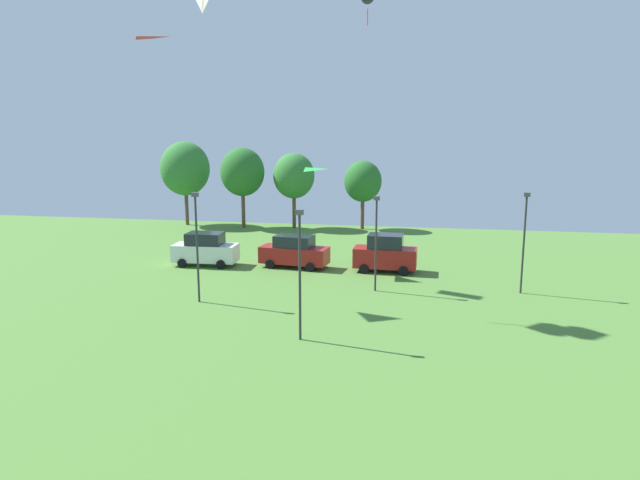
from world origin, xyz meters
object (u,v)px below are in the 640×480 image
at_px(light_post_0, 376,238).
at_px(treeline_tree_1, 242,172).
at_px(parked_car_leftmost, 205,249).
at_px(treeline_tree_2, 294,176).
at_px(parked_car_third_from_left, 385,254).
at_px(light_post_2, 197,241).
at_px(treeline_tree_0, 185,169).
at_px(kite_flying_3, 137,49).
at_px(treeline_tree_3, 363,182).
at_px(light_post_3, 524,237).
at_px(parked_car_second_from_left, 294,252).
at_px(light_post_1, 300,267).
at_px(kite_flying_9, 303,181).

relative_size(light_post_0, treeline_tree_1, 0.72).
distance_m(parked_car_leftmost, light_post_0, 13.47).
bearing_deg(treeline_tree_2, parked_car_third_from_left, -58.34).
relative_size(light_post_2, treeline_tree_0, 0.73).
distance_m(kite_flying_3, light_post_0, 17.00).
distance_m(light_post_0, treeline_tree_0, 30.29).
bearing_deg(treeline_tree_3, light_post_0, -81.65).
relative_size(light_post_2, light_post_3, 1.03).
xyz_separation_m(parked_car_leftmost, treeline_tree_1, (-2.50, 16.37, 4.35)).
bearing_deg(treeline_tree_2, light_post_0, -65.12).
xyz_separation_m(kite_flying_3, light_post_0, (12.91, 3.17, -10.60)).
bearing_deg(light_post_2, light_post_3, 15.93).
height_order(light_post_0, treeline_tree_1, treeline_tree_1).
height_order(parked_car_second_from_left, treeline_tree_2, treeline_tree_2).
bearing_deg(light_post_1, parked_car_leftmost, 126.55).
distance_m(kite_flying_3, light_post_2, 10.94).
relative_size(light_post_2, treeline_tree_1, 0.78).
bearing_deg(parked_car_leftmost, treeline_tree_0, 114.61).
height_order(kite_flying_3, treeline_tree_3, kite_flying_3).
xyz_separation_m(kite_flying_3, light_post_1, (10.26, -5.67, -10.44)).
bearing_deg(treeline_tree_2, treeline_tree_1, -172.21).
height_order(treeline_tree_0, treeline_tree_3, treeline_tree_0).
height_order(parked_car_third_from_left, light_post_1, light_post_1).
xyz_separation_m(kite_flying_9, light_post_1, (2.49, -12.38, -2.82)).
bearing_deg(light_post_2, treeline_tree_0, 114.76).
height_order(parked_car_leftmost, treeline_tree_0, treeline_tree_0).
distance_m(parked_car_leftmost, treeline_tree_0, 19.60).
bearing_deg(light_post_1, parked_car_third_from_left, 78.22).
height_order(parked_car_second_from_left, light_post_3, light_post_3).
relative_size(parked_car_leftmost, parked_car_third_from_left, 1.08).
bearing_deg(treeline_tree_2, parked_car_leftmost, -98.46).
relative_size(parked_car_leftmost, treeline_tree_3, 0.69).
bearing_deg(treeline_tree_3, light_post_3, -60.83).
xyz_separation_m(parked_car_leftmost, treeline_tree_2, (2.54, 17.06, 3.99)).
relative_size(treeline_tree_1, treeline_tree_3, 1.18).
relative_size(kite_flying_3, kite_flying_9, 1.05).
bearing_deg(parked_car_third_from_left, treeline_tree_3, 102.92).
bearing_deg(kite_flying_9, kite_flying_3, -139.20).
distance_m(light_post_2, treeline_tree_3, 27.00).
bearing_deg(parked_car_second_from_left, parked_car_leftmost, -168.26).
height_order(light_post_0, light_post_1, light_post_1).
relative_size(kite_flying_9, light_post_1, 0.34).
bearing_deg(light_post_0, treeline_tree_2, 114.88).
bearing_deg(light_post_0, treeline_tree_3, 98.35).
distance_m(kite_flying_3, treeline_tree_1, 25.51).
xyz_separation_m(parked_car_second_from_left, treeline_tree_0, (-15.13, 16.39, 4.62)).
relative_size(light_post_2, treeline_tree_2, 0.83).
xyz_separation_m(light_post_2, treeline_tree_3, (6.27, 26.24, 1.19)).
relative_size(kite_flying_3, light_post_1, 0.35).
xyz_separation_m(parked_car_second_from_left, light_post_2, (-3.37, -9.11, 2.35)).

